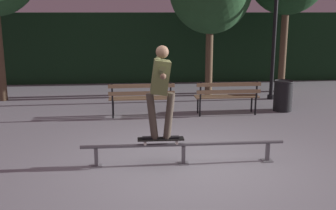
% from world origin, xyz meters
% --- Properties ---
extents(ground_plane, '(90.00, 90.00, 0.00)m').
position_xyz_m(ground_plane, '(0.00, 0.00, 0.00)').
color(ground_plane, gray).
extents(hedge_backdrop, '(24.00, 1.20, 2.50)m').
position_xyz_m(hedge_backdrop, '(0.00, 8.72, 1.25)').
color(hedge_backdrop, black).
rests_on(hedge_backdrop, ground).
extents(grind_rail, '(3.47, 0.18, 0.37)m').
position_xyz_m(grind_rail, '(-0.00, 0.06, 0.28)').
color(grind_rail, slate).
rests_on(grind_rail, ground).
extents(skateboard, '(0.78, 0.21, 0.09)m').
position_xyz_m(skateboard, '(-0.39, 0.06, 0.45)').
color(skateboard, black).
rests_on(skateboard, grind_rail).
extents(skateboarder, '(0.62, 1.41, 1.56)m').
position_xyz_m(skateboarder, '(-0.38, 0.06, 1.38)').
color(skateboarder, black).
rests_on(skateboarder, skateboard).
extents(park_bench_leftmost, '(1.60, 0.43, 0.88)m').
position_xyz_m(park_bench_leftmost, '(-0.63, 3.28, 0.54)').
color(park_bench_leftmost, black).
rests_on(park_bench_leftmost, ground).
extents(park_bench_left_center, '(1.60, 0.43, 0.88)m').
position_xyz_m(park_bench_left_center, '(1.51, 3.28, 0.54)').
color(park_bench_left_center, black).
rests_on(park_bench_left_center, ground).
extents(lamp_post_right, '(0.32, 0.32, 3.90)m').
position_xyz_m(lamp_post_right, '(3.25, 5.04, 2.48)').
color(lamp_post_right, black).
rests_on(lamp_post_right, ground).
extents(trash_can, '(0.52, 0.52, 0.80)m').
position_xyz_m(trash_can, '(3.06, 3.59, 0.41)').
color(trash_can, black).
rests_on(trash_can, ground).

